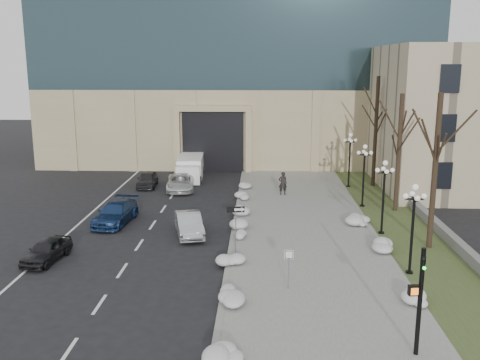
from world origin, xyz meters
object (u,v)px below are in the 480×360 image
(car_d, at_px, (180,182))
(box_truck, at_px, (190,168))
(pedestrian, at_px, (283,183))
(keep_sign, at_px, (289,261))
(car_c, at_px, (115,213))
(traffic_signal, at_px, (419,304))
(lamppost_d, at_px, (350,153))
(lamppost_b, at_px, (384,187))
(car_a, at_px, (47,250))
(lamppost_c, at_px, (364,167))
(car_e, at_px, (147,179))
(car_b, at_px, (189,224))
(one_way_sign, at_px, (239,215))
(lamppost_a, at_px, (413,217))

(car_d, height_order, box_truck, box_truck)
(pedestrian, relative_size, keep_sign, 0.93)
(car_c, xyz_separation_m, traffic_signal, (15.44, -16.19, 1.39))
(lamppost_d, bearing_deg, keep_sign, -106.11)
(car_c, distance_m, lamppost_b, 17.61)
(car_a, relative_size, lamppost_b, 0.77)
(car_d, xyz_separation_m, keep_sign, (8.14, -20.17, 0.82))
(keep_sign, relative_size, lamppost_d, 0.43)
(box_truck, distance_m, keep_sign, 26.05)
(keep_sign, relative_size, lamppost_c, 0.43)
(box_truck, bearing_deg, traffic_signal, -71.51)
(car_e, distance_m, lamppost_b, 21.73)
(car_a, relative_size, traffic_signal, 0.87)
(pedestrian, xyz_separation_m, traffic_signal, (3.90, -24.17, 1.03))
(keep_sign, bearing_deg, box_truck, 111.07)
(car_b, xyz_separation_m, traffic_signal, (10.17, -13.86, 1.39))
(pedestrian, distance_m, lamppost_b, 11.57)
(keep_sign, xyz_separation_m, lamppost_d, (6.27, 21.69, 1.58))
(traffic_signal, bearing_deg, car_a, 146.32)
(pedestrian, bearing_deg, one_way_sign, 72.40)
(car_d, relative_size, pedestrian, 2.56)
(lamppost_c, relative_size, lamppost_d, 1.00)
(keep_sign, distance_m, lamppost_b, 10.83)
(one_way_sign, bearing_deg, car_c, 139.07)
(lamppost_b, bearing_deg, lamppost_a, -90.00)
(one_way_sign, distance_m, lamppost_c, 13.61)
(box_truck, height_order, lamppost_c, lamppost_c)
(lamppost_c, bearing_deg, car_d, 160.91)
(car_d, xyz_separation_m, traffic_signal, (12.49, -25.86, 1.43))
(car_b, bearing_deg, lamppost_b, -11.51)
(lamppost_c, xyz_separation_m, lamppost_d, (0.00, 6.50, 0.00))
(car_a, xyz_separation_m, car_e, (1.76, 17.99, 0.04))
(car_e, distance_m, box_truck, 4.78)
(car_a, relative_size, lamppost_a, 0.77)
(car_d, height_order, lamppost_c, lamppost_c)
(box_truck, height_order, lamppost_d, lamppost_d)
(keep_sign, height_order, traffic_signal, traffic_signal)
(pedestrian, height_order, lamppost_c, lamppost_c)
(pedestrian, distance_m, box_truck, 10.48)
(one_way_sign, xyz_separation_m, lamppost_c, (8.82, 10.33, 0.77))
(car_b, bearing_deg, traffic_signal, -67.70)
(one_way_sign, bearing_deg, lamppost_a, -24.27)
(box_truck, bearing_deg, lamppost_b, -52.11)
(pedestrian, relative_size, box_truck, 0.29)
(car_b, relative_size, lamppost_c, 0.91)
(car_e, height_order, keep_sign, keep_sign)
(car_a, relative_size, lamppost_c, 0.77)
(lamppost_b, bearing_deg, box_truck, 131.28)
(traffic_signal, distance_m, lamppost_b, 14.53)
(one_way_sign, relative_size, lamppost_b, 0.59)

